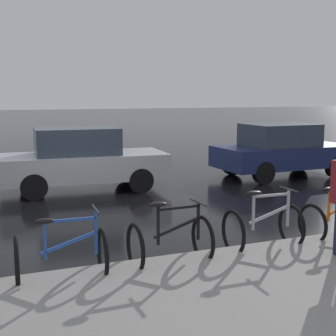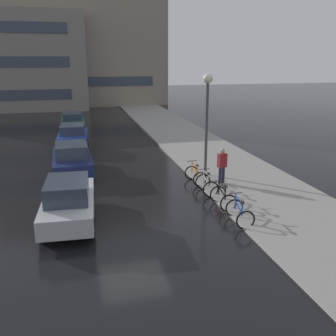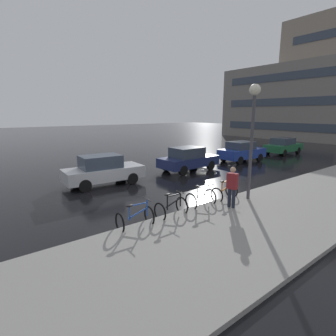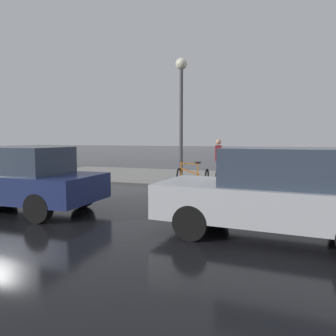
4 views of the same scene
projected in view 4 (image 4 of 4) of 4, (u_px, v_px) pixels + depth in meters
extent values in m
plane|color=black|center=(293.00, 213.00, 7.96)|extent=(140.00, 140.00, 0.00)
cube|color=gray|center=(87.00, 172.00, 17.02)|extent=(4.80, 60.00, 0.14)
torus|color=black|center=(310.00, 181.00, 11.23)|extent=(0.70, 0.10, 0.70)
cube|color=#234CA8|center=(335.00, 175.00, 10.91)|extent=(0.04, 0.04, 0.48)
cube|color=#234CA8|center=(313.00, 173.00, 11.17)|extent=(0.04, 0.04, 0.60)
cube|color=#234CA8|center=(325.00, 167.00, 11.02)|extent=(0.08, 0.67, 0.04)
cube|color=#234CA8|center=(325.00, 176.00, 11.04)|extent=(0.08, 0.76, 0.27)
ellipsoid|color=black|center=(336.00, 167.00, 10.88)|extent=(0.16, 0.27, 0.07)
cylinder|color=black|center=(314.00, 164.00, 11.14)|extent=(0.50, 0.06, 0.03)
torus|color=black|center=(264.00, 180.00, 11.72)|extent=(0.71, 0.07, 0.71)
torus|color=black|center=(296.00, 181.00, 11.37)|extent=(0.71, 0.07, 0.71)
cube|color=black|center=(285.00, 172.00, 11.46)|extent=(0.04, 0.04, 0.56)
cube|color=black|center=(266.00, 172.00, 11.67)|extent=(0.04, 0.04, 0.54)
cube|color=black|center=(276.00, 166.00, 11.54)|extent=(0.05, 0.64, 0.04)
cube|color=black|center=(277.00, 174.00, 11.56)|extent=(0.05, 0.72, 0.26)
ellipsoid|color=black|center=(286.00, 163.00, 11.43)|extent=(0.15, 0.26, 0.07)
cylinder|color=black|center=(267.00, 164.00, 11.64)|extent=(0.50, 0.04, 0.03)
torus|color=black|center=(218.00, 178.00, 12.21)|extent=(0.72, 0.08, 0.72)
torus|color=black|center=(247.00, 179.00, 11.82)|extent=(0.72, 0.08, 0.72)
cube|color=#ADAFB5|center=(238.00, 171.00, 11.92)|extent=(0.04, 0.04, 0.57)
cube|color=#ADAFB5|center=(220.00, 170.00, 12.16)|extent=(0.04, 0.04, 0.59)
cube|color=#ADAFB5|center=(229.00, 164.00, 12.02)|extent=(0.05, 0.64, 0.04)
cube|color=#ADAFB5|center=(230.00, 172.00, 12.04)|extent=(0.05, 0.73, 0.26)
ellipsoid|color=black|center=(238.00, 162.00, 11.90)|extent=(0.15, 0.26, 0.07)
cylinder|color=black|center=(220.00, 161.00, 12.13)|extent=(0.50, 0.04, 0.03)
torus|color=black|center=(179.00, 177.00, 12.66)|extent=(0.69, 0.11, 0.69)
torus|color=black|center=(207.00, 178.00, 12.36)|extent=(0.69, 0.11, 0.69)
cube|color=orange|center=(198.00, 170.00, 12.43)|extent=(0.04, 0.04, 0.53)
cube|color=orange|center=(181.00, 169.00, 12.61)|extent=(0.04, 0.04, 0.59)
cube|color=orange|center=(189.00, 164.00, 12.50)|extent=(0.08, 0.65, 0.04)
cube|color=orange|center=(190.00, 172.00, 12.52)|extent=(0.09, 0.74, 0.27)
ellipsoid|color=black|center=(198.00, 163.00, 12.41)|extent=(0.16, 0.27, 0.07)
cylinder|color=black|center=(181.00, 161.00, 12.59)|extent=(0.50, 0.06, 0.03)
cube|color=#B2B5BA|center=(272.00, 203.00, 6.00)|extent=(1.97, 4.30, 0.65)
cube|color=#2D3847|center=(283.00, 167.00, 5.87)|extent=(1.54, 2.15, 0.68)
cylinder|color=black|center=(191.00, 222.00, 5.84)|extent=(0.26, 0.65, 0.64)
cylinder|color=black|center=(214.00, 206.00, 7.25)|extent=(0.26, 0.65, 0.64)
cube|color=navy|center=(19.00, 186.00, 8.22)|extent=(2.00, 4.21, 0.63)
cube|color=#2D3847|center=(23.00, 160.00, 8.11)|extent=(1.60, 2.09, 0.66)
cylinder|color=black|center=(5.00, 190.00, 9.45)|extent=(0.24, 0.65, 0.64)
cylinder|color=black|center=(38.00, 208.00, 7.04)|extent=(0.24, 0.65, 0.64)
cylinder|color=black|center=(82.00, 195.00, 8.63)|extent=(0.24, 0.65, 0.64)
cylinder|color=#1E2333|center=(218.00, 173.00, 13.09)|extent=(0.14, 0.14, 0.92)
cylinder|color=#1E2333|center=(218.00, 172.00, 13.27)|extent=(0.14, 0.14, 0.92)
cube|color=maroon|center=(218.00, 153.00, 13.11)|extent=(0.45, 0.33, 0.63)
sphere|color=tan|center=(218.00, 142.00, 13.07)|extent=(0.22, 0.22, 0.22)
cylinder|color=#424247|center=(181.00, 127.00, 13.28)|extent=(0.14, 0.14, 4.61)
sphere|color=#F2EACC|center=(181.00, 64.00, 13.06)|extent=(0.46, 0.46, 0.46)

